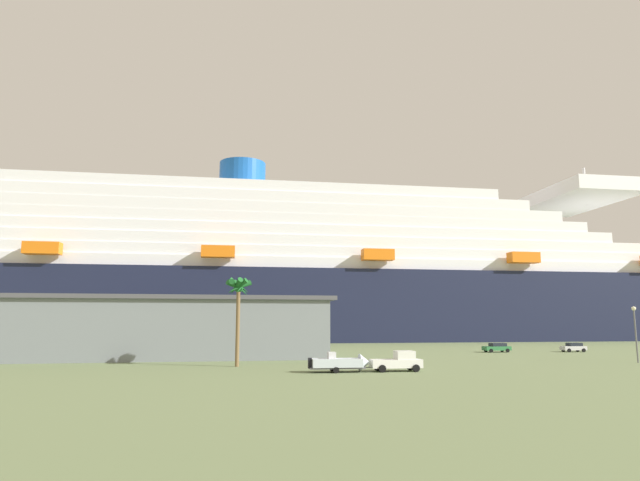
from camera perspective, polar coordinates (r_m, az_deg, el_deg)
name	(u,v)px	position (r m, az deg, el deg)	size (l,w,h in m)	color
ground_plane	(314,351)	(100.20, -0.68, -11.58)	(600.00, 600.00, 0.00)	#66754C
cruise_ship	(360,280)	(155.37, 4.20, -4.22)	(272.86, 62.46, 59.42)	#191E38
terminal_building	(164,327)	(88.30, -16.12, -8.73)	(51.96, 28.06, 9.03)	slate
pickup_truck	(398,362)	(61.14, 8.20, -12.51)	(5.78, 2.76, 2.20)	white
small_boat_on_trailer	(343,363)	(59.66, 2.47, -12.77)	(7.57, 2.71, 2.15)	#595960
palm_tree	(239,292)	(67.52, -8.57, -5.42)	(3.30, 3.33, 10.81)	brown
street_lamp	(635,325)	(83.79, 30.26, -7.74)	(0.56, 0.56, 7.36)	slate
parked_car_silver_sedan	(574,347)	(107.75, 25.15, -10.14)	(4.41, 2.37, 1.58)	silver
parked_car_green_wagon	(497,347)	(101.88, 18.13, -10.65)	(4.88, 2.23, 1.58)	#2D723F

